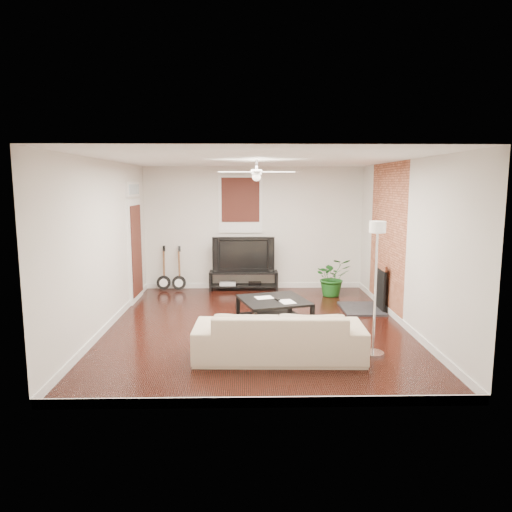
# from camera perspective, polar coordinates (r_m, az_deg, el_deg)

# --- Properties ---
(room) EXTENTS (5.01, 6.01, 2.81)m
(room) POSITION_cam_1_polar(r_m,az_deg,el_deg) (7.88, 0.06, 1.36)
(room) COLOR black
(room) RESTS_ON ground
(brick_accent) EXTENTS (0.02, 2.20, 2.80)m
(brick_accent) POSITION_cam_1_polar(r_m,az_deg,el_deg) (9.26, 15.51, 2.14)
(brick_accent) COLOR brown
(brick_accent) RESTS_ON floor
(fireplace) EXTENTS (0.80, 1.10, 0.92)m
(fireplace) POSITION_cam_1_polar(r_m,az_deg,el_deg) (9.33, 13.58, -3.59)
(fireplace) COLOR black
(fireplace) RESTS_ON floor
(window_back) EXTENTS (1.00, 0.06, 1.30)m
(window_back) POSITION_cam_1_polar(r_m,az_deg,el_deg) (10.80, -1.88, 6.26)
(window_back) COLOR black
(window_back) RESTS_ON wall_back
(door_left) EXTENTS (0.08, 1.00, 2.50)m
(door_left) POSITION_cam_1_polar(r_m,az_deg,el_deg) (10.05, -14.36, 1.81)
(door_left) COLOR white
(door_left) RESTS_ON wall_left
(tv_stand) EXTENTS (1.56, 0.41, 0.44)m
(tv_stand) POSITION_cam_1_polar(r_m,az_deg,el_deg) (10.82, -1.51, -2.99)
(tv_stand) COLOR black
(tv_stand) RESTS_ON floor
(tv) EXTENTS (1.39, 0.18, 0.80)m
(tv) POSITION_cam_1_polar(r_m,az_deg,el_deg) (10.73, -1.52, 0.27)
(tv) COLOR black
(tv) RESTS_ON tv_stand
(coffee_table) EXTENTS (1.33, 1.33, 0.45)m
(coffee_table) POSITION_cam_1_polar(r_m,az_deg,el_deg) (8.20, 2.14, -6.75)
(coffee_table) COLOR black
(coffee_table) RESTS_ON floor
(sofa) EXTENTS (2.37, 0.99, 0.68)m
(sofa) POSITION_cam_1_polar(r_m,az_deg,el_deg) (6.65, 2.79, -9.39)
(sofa) COLOR tan
(sofa) RESTS_ON floor
(floor_lamp) EXTENTS (0.32, 0.32, 1.91)m
(floor_lamp) POSITION_cam_1_polar(r_m,az_deg,el_deg) (6.81, 14.20, -3.86)
(floor_lamp) COLOR white
(floor_lamp) RESTS_ON floor
(potted_plant) EXTENTS (0.82, 0.73, 0.84)m
(potted_plant) POSITION_cam_1_polar(r_m,az_deg,el_deg) (10.34, 9.24, -2.51)
(potted_plant) COLOR #1A5B1B
(potted_plant) RESTS_ON floor
(guitar_left) EXTENTS (0.34, 0.26, 1.03)m
(guitar_left) POSITION_cam_1_polar(r_m,az_deg,el_deg) (10.90, -11.13, -1.49)
(guitar_left) COLOR black
(guitar_left) RESTS_ON floor
(guitar_right) EXTENTS (0.36, 0.29, 1.03)m
(guitar_right) POSITION_cam_1_polar(r_m,az_deg,el_deg) (10.81, -9.33, -1.52)
(guitar_right) COLOR black
(guitar_right) RESTS_ON floor
(ceiling_fan) EXTENTS (1.24, 1.24, 0.32)m
(ceiling_fan) POSITION_cam_1_polar(r_m,az_deg,el_deg) (7.82, 0.06, 10.11)
(ceiling_fan) COLOR white
(ceiling_fan) RESTS_ON ceiling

